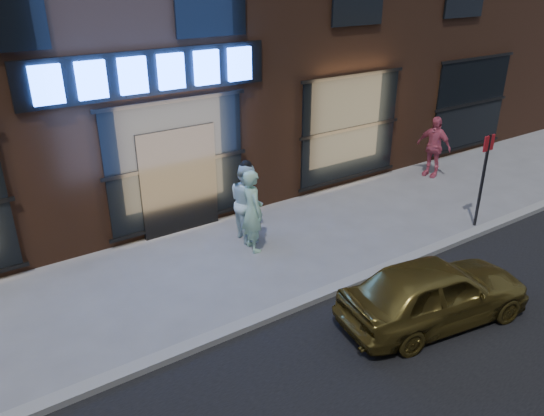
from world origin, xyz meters
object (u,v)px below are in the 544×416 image
(man_bowtie, at_px, (252,211))
(gold_sedan, at_px, (435,291))
(passerby, at_px, (434,146))
(sign_post, at_px, (484,172))
(man_cap, at_px, (247,202))

(man_bowtie, bearing_deg, gold_sedan, -156.45)
(passerby, relative_size, sign_post, 0.79)
(passerby, xyz_separation_m, sign_post, (-1.68, -2.80, 0.46))
(passerby, distance_m, gold_sedan, 7.16)
(man_bowtie, height_order, sign_post, sign_post)
(man_bowtie, bearing_deg, man_cap, -12.63)
(man_bowtie, height_order, passerby, man_bowtie)
(man_bowtie, distance_m, gold_sedan, 4.03)
(gold_sedan, relative_size, sign_post, 1.53)
(gold_sedan, xyz_separation_m, sign_post, (3.71, 1.91, 0.76))
(man_bowtie, relative_size, gold_sedan, 0.53)
(man_cap, bearing_deg, man_bowtie, 167.34)
(man_cap, relative_size, gold_sedan, 0.52)
(man_cap, relative_size, sign_post, 0.79)
(man_bowtie, xyz_separation_m, gold_sedan, (1.21, -3.84, -0.32))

